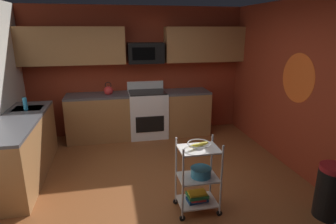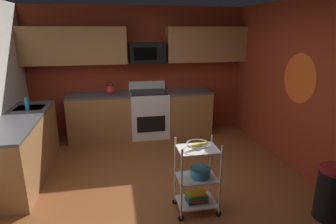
{
  "view_description": "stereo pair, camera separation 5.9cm",
  "coord_description": "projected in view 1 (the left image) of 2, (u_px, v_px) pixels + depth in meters",
  "views": [
    {
      "loc": [
        -0.56,
        -3.44,
        2.16
      ],
      "look_at": [
        0.2,
        0.23,
        1.05
      ],
      "focal_mm": 30.09,
      "sensor_mm": 36.0,
      "label": 1
    },
    {
      "loc": [
        -0.51,
        -3.45,
        2.16
      ],
      "look_at": [
        0.2,
        0.23,
        1.05
      ],
      "focal_mm": 30.09,
      "sensor_mm": 36.0,
      "label": 2
    }
  ],
  "objects": [
    {
      "name": "floor",
      "position": [
        157.0,
        190.0,
        3.96
      ],
      "size": [
        4.4,
        4.8,
        0.04
      ],
      "primitive_type": "cube",
      "color": "brown",
      "rests_on": "ground"
    },
    {
      "name": "wall_back",
      "position": [
        137.0,
        72.0,
        5.86
      ],
      "size": [
        4.52,
        0.06,
        2.6
      ],
      "primitive_type": "cube",
      "color": "maroon",
      "rests_on": "ground"
    },
    {
      "name": "wall_right",
      "position": [
        310.0,
        92.0,
        4.02
      ],
      "size": [
        0.06,
        4.8,
        2.6
      ],
      "primitive_type": "cube",
      "color": "maroon",
      "rests_on": "ground"
    },
    {
      "name": "wall_flower_decal",
      "position": [
        298.0,
        78.0,
        4.22
      ],
      "size": [
        0.0,
        0.74,
        0.74
      ],
      "primitive_type": "cylinder",
      "rotation": [
        0.0,
        1.57,
        0.0
      ],
      "color": "#E5591E"
    },
    {
      "name": "counter_run",
      "position": [
        99.0,
        126.0,
        5.11
      ],
      "size": [
        3.64,
        2.67,
        0.92
      ],
      "color": "#9E6B3D",
      "rests_on": "ground"
    },
    {
      "name": "oven_range",
      "position": [
        148.0,
        113.0,
        5.82
      ],
      "size": [
        0.76,
        0.65,
        1.1
      ],
      "color": "white",
      "rests_on": "ground"
    },
    {
      "name": "upper_cabinets",
      "position": [
        135.0,
        45.0,
        5.51
      ],
      "size": [
        4.4,
        0.33,
        0.7
      ],
      "color": "#9E6B3D"
    },
    {
      "name": "microwave",
      "position": [
        146.0,
        53.0,
        5.57
      ],
      "size": [
        0.7,
        0.39,
        0.4
      ],
      "color": "black"
    },
    {
      "name": "rolling_cart",
      "position": [
        198.0,
        177.0,
        3.37
      ],
      "size": [
        0.53,
        0.36,
        0.91
      ],
      "color": "silver",
      "rests_on": "ground"
    },
    {
      "name": "fruit_bowl",
      "position": [
        199.0,
        144.0,
        3.25
      ],
      "size": [
        0.27,
        0.27,
        0.07
      ],
      "color": "silver",
      "rests_on": "rolling_cart"
    },
    {
      "name": "mixing_bowl_large",
      "position": [
        201.0,
        172.0,
        3.36
      ],
      "size": [
        0.25,
        0.25,
        0.11
      ],
      "color": "#338CBF",
      "rests_on": "rolling_cart"
    },
    {
      "name": "book_stack",
      "position": [
        197.0,
        196.0,
        3.45
      ],
      "size": [
        0.26,
        0.19,
        0.12
      ],
      "color": "#1E4C8C",
      "rests_on": "rolling_cart"
    },
    {
      "name": "kettle",
      "position": [
        109.0,
        90.0,
        5.52
      ],
      "size": [
        0.21,
        0.18,
        0.26
      ],
      "color": "red",
      "rests_on": "counter_run"
    },
    {
      "name": "dish_soap_bottle",
      "position": [
        25.0,
        104.0,
        4.44
      ],
      "size": [
        0.06,
        0.06,
        0.2
      ],
      "primitive_type": "cylinder",
      "color": "#2D8CBF",
      "rests_on": "counter_run"
    },
    {
      "name": "trash_can",
      "position": [
        331.0,
        192.0,
        3.3
      ],
      "size": [
        0.34,
        0.42,
        0.66
      ],
      "color": "black",
      "rests_on": "ground"
    }
  ]
}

